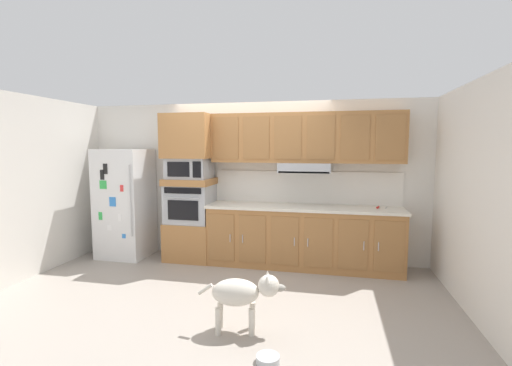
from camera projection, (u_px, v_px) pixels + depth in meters
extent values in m
plane|color=#9E9389|center=(233.00, 280.00, 4.79)|extent=(9.60, 9.60, 0.00)
cube|color=silver|center=(251.00, 181.00, 5.74)|extent=(6.20, 0.12, 2.50)
cube|color=silver|center=(51.00, 184.00, 5.25)|extent=(0.12, 7.10, 2.50)
cube|color=white|center=(465.00, 194.00, 4.07)|extent=(0.12, 7.10, 2.50)
cube|color=white|center=(125.00, 203.00, 5.79)|extent=(0.76, 0.70, 1.76)
cylinder|color=silver|center=(131.00, 201.00, 5.35)|extent=(0.02, 0.02, 1.10)
cube|color=white|center=(110.00, 228.00, 5.49)|extent=(0.08, 0.01, 0.09)
cube|color=black|center=(105.00, 169.00, 5.40)|extent=(0.07, 0.01, 0.16)
cube|color=#337FDB|center=(113.00, 202.00, 5.43)|extent=(0.11, 0.01, 0.15)
cube|color=#337FDB|center=(124.00, 236.00, 5.45)|extent=(0.06, 0.01, 0.06)
cube|color=green|center=(103.00, 185.00, 5.44)|extent=(0.12, 0.01, 0.13)
cube|color=green|center=(100.00, 216.00, 5.50)|extent=(0.06, 0.01, 0.12)
cube|color=red|center=(122.00, 188.00, 5.38)|extent=(0.05, 0.01, 0.10)
cube|color=black|center=(102.00, 175.00, 5.43)|extent=(0.07, 0.01, 0.15)
cube|color=white|center=(120.00, 218.00, 5.43)|extent=(0.05, 0.01, 0.12)
cube|color=#A8703D|center=(191.00, 240.00, 5.68)|extent=(0.74, 0.62, 0.60)
cube|color=#A8AAAF|center=(190.00, 203.00, 5.62)|extent=(0.70, 0.58, 0.60)
cube|color=black|center=(183.00, 210.00, 5.34)|extent=(0.49, 0.01, 0.30)
cube|color=black|center=(182.00, 191.00, 5.31)|extent=(0.59, 0.01, 0.09)
cylinder|color=#A8AAAF|center=(182.00, 198.00, 5.29)|extent=(0.56, 0.02, 0.02)
cube|color=#A8703D|center=(190.00, 182.00, 5.58)|extent=(0.74, 0.62, 0.10)
cube|color=#A8AAAF|center=(190.00, 168.00, 5.56)|extent=(0.64, 0.53, 0.32)
cube|color=black|center=(178.00, 169.00, 5.31)|extent=(0.35, 0.01, 0.22)
cube|color=black|center=(197.00, 170.00, 5.25)|extent=(0.13, 0.01, 0.24)
cube|color=#A8703D|center=(189.00, 136.00, 5.51)|extent=(0.74, 0.62, 0.68)
cube|color=#A8703D|center=(303.00, 238.00, 5.29)|extent=(2.84, 0.60, 0.88)
cube|color=#9A6738|center=(221.00, 237.00, 5.24)|extent=(0.40, 0.01, 0.70)
cylinder|color=#BCBCC1|center=(230.00, 238.00, 5.19)|extent=(0.01, 0.01, 0.12)
cube|color=#9A6738|center=(252.00, 239.00, 5.14)|extent=(0.40, 0.01, 0.70)
cylinder|color=#BCBCC1|center=(243.00, 239.00, 5.15)|extent=(0.01, 0.01, 0.12)
cube|color=#9A6738|center=(285.00, 241.00, 5.04)|extent=(0.40, 0.01, 0.70)
cylinder|color=#BCBCC1|center=(294.00, 242.00, 4.99)|extent=(0.01, 0.01, 0.12)
cube|color=#9A6738|center=(318.00, 243.00, 4.94)|extent=(0.40, 0.01, 0.70)
cylinder|color=#BCBCC1|center=(308.00, 243.00, 4.95)|extent=(0.01, 0.01, 0.12)
cube|color=#9A6738|center=(353.00, 245.00, 4.84)|extent=(0.40, 0.01, 0.70)
cylinder|color=#BCBCC1|center=(364.00, 246.00, 4.79)|extent=(0.01, 0.01, 0.12)
cube|color=#9A6738|center=(389.00, 247.00, 4.74)|extent=(0.40, 0.01, 0.70)
cylinder|color=#BCBCC1|center=(379.00, 247.00, 4.75)|extent=(0.01, 0.01, 0.12)
cube|color=silver|center=(303.00, 207.00, 5.24)|extent=(2.88, 0.64, 0.04)
cube|color=silver|center=(305.00, 187.00, 5.49)|extent=(2.88, 0.02, 0.50)
cube|color=#A8703D|center=(305.00, 138.00, 5.26)|extent=(2.84, 0.34, 0.74)
cube|color=#A8AAAF|center=(305.00, 168.00, 5.24)|extent=(0.76, 0.48, 0.14)
cube|color=black|center=(304.00, 172.00, 5.03)|extent=(0.72, 0.04, 0.02)
cube|color=#9A6738|center=(226.00, 138.00, 5.34)|extent=(0.40, 0.01, 0.63)
cube|color=#9A6738|center=(256.00, 138.00, 5.24)|extent=(0.40, 0.01, 0.63)
cube|color=#9A6738|center=(288.00, 138.00, 5.14)|extent=(0.40, 0.01, 0.63)
cube|color=#9A6738|center=(321.00, 138.00, 5.04)|extent=(0.40, 0.01, 0.63)
cube|color=#9A6738|center=(355.00, 137.00, 4.94)|extent=(0.40, 0.01, 0.63)
cube|color=#9A6738|center=(391.00, 137.00, 4.84)|extent=(0.40, 0.01, 0.63)
cylinder|color=red|center=(378.00, 207.00, 5.06)|extent=(0.06, 0.10, 0.03)
cylinder|color=silver|center=(386.00, 208.00, 5.00)|extent=(0.05, 0.12, 0.01)
ellipsoid|color=beige|center=(235.00, 292.00, 3.41)|extent=(0.50, 0.33, 0.26)
sphere|color=beige|center=(269.00, 286.00, 3.39)|extent=(0.21, 0.21, 0.21)
ellipsoid|color=gray|center=(279.00, 288.00, 3.38)|extent=(0.13, 0.10, 0.07)
cone|color=beige|center=(267.00, 274.00, 3.45)|extent=(0.06, 0.06, 0.07)
cone|color=beige|center=(267.00, 279.00, 3.31)|extent=(0.06, 0.06, 0.07)
cylinder|color=beige|center=(205.00, 289.00, 3.42)|extent=(0.15, 0.06, 0.12)
cylinder|color=beige|center=(253.00, 315.00, 3.50)|extent=(0.06, 0.06, 0.27)
cylinder|color=beige|center=(252.00, 322.00, 3.36)|extent=(0.06, 0.06, 0.27)
cylinder|color=beige|center=(220.00, 314.00, 3.51)|extent=(0.06, 0.06, 0.27)
cylinder|color=beige|center=(218.00, 321.00, 3.37)|extent=(0.06, 0.06, 0.27)
cylinder|color=#B2B7BC|center=(268.00, 359.00, 2.94)|extent=(0.20, 0.20, 0.06)
cylinder|color=brown|center=(268.00, 358.00, 2.94)|extent=(0.15, 0.15, 0.03)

